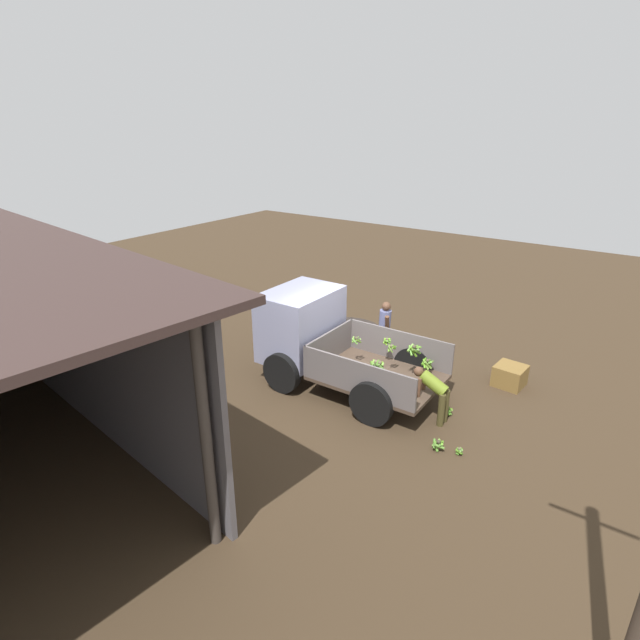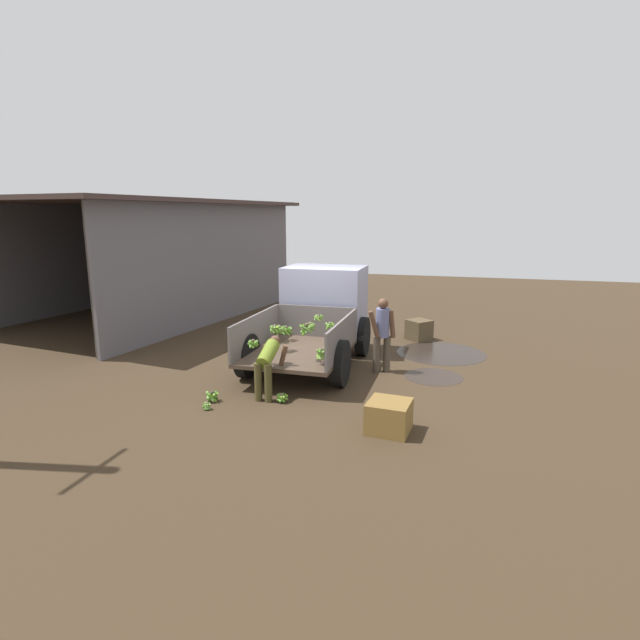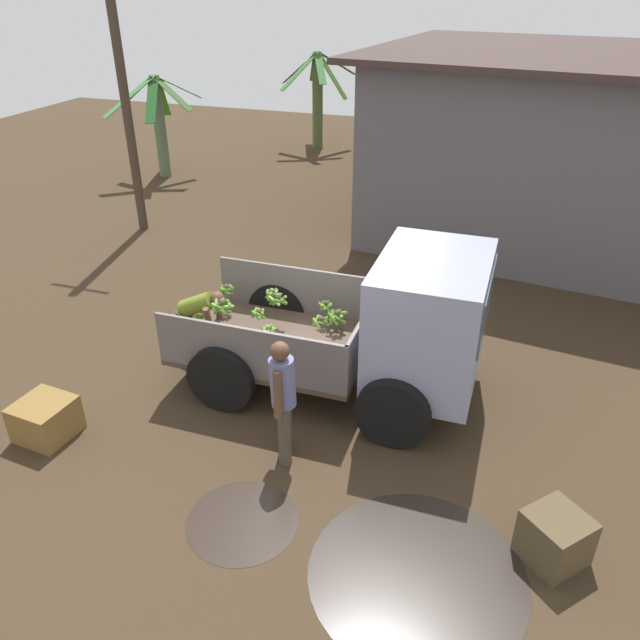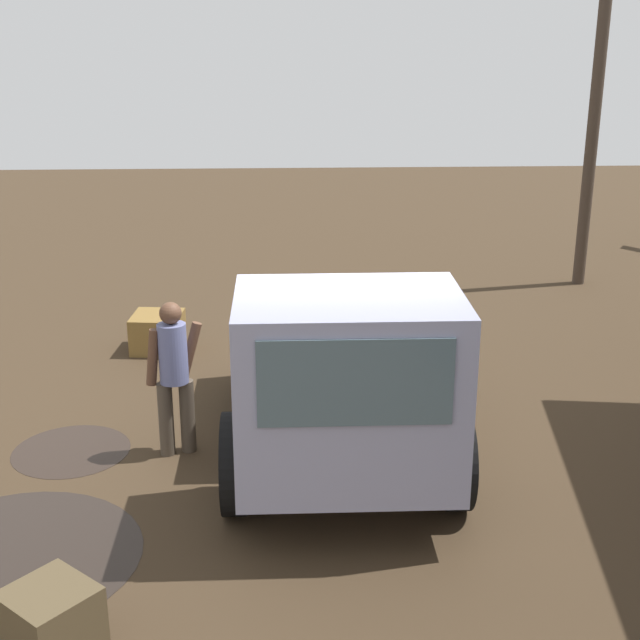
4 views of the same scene
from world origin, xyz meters
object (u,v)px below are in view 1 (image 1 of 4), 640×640
(banana_bunch_on_ground_0, at_px, (438,444))
(banana_bunch_on_ground_2, at_px, (447,411))
(person_worker_loading, at_px, (434,391))
(banana_bunch_on_ground_1, at_px, (459,451))
(wooden_crate_1, at_px, (299,320))
(wooden_crate_0, at_px, (510,376))
(person_foreground_visitor, at_px, (385,329))
(cargo_truck, at_px, (315,335))

(banana_bunch_on_ground_0, xyz_separation_m, banana_bunch_on_ground_2, (0.31, -1.26, -0.02))
(person_worker_loading, distance_m, banana_bunch_on_ground_0, 1.19)
(banana_bunch_on_ground_1, height_order, banana_bunch_on_ground_2, banana_bunch_on_ground_2)
(banana_bunch_on_ground_2, bearing_deg, banana_bunch_on_ground_0, 104.03)
(banana_bunch_on_ground_0, bearing_deg, wooden_crate_1, -29.52)
(person_worker_loading, xyz_separation_m, wooden_crate_1, (5.24, -2.35, -0.41))
(banana_bunch_on_ground_0, xyz_separation_m, wooden_crate_0, (-0.39, -3.31, 0.13))
(wooden_crate_1, bearing_deg, person_foreground_visitor, 170.20)
(wooden_crate_0, bearing_deg, person_foreground_visitor, 11.10)
(person_worker_loading, bearing_deg, wooden_crate_1, -23.02)
(banana_bunch_on_ground_1, height_order, wooden_crate_1, wooden_crate_1)
(person_worker_loading, distance_m, banana_bunch_on_ground_2, 0.71)
(person_worker_loading, xyz_separation_m, wooden_crate_0, (-0.90, -2.41, -0.43))
(person_foreground_visitor, distance_m, banana_bunch_on_ground_0, 3.87)
(banana_bunch_on_ground_2, relative_size, wooden_crate_0, 0.36)
(banana_bunch_on_ground_0, distance_m, banana_bunch_on_ground_1, 0.39)
(banana_bunch_on_ground_0, xyz_separation_m, banana_bunch_on_ground_1, (-0.38, -0.10, -0.04))
(cargo_truck, distance_m, person_foreground_visitor, 1.94)
(banana_bunch_on_ground_2, height_order, wooden_crate_0, wooden_crate_0)
(banana_bunch_on_ground_1, xyz_separation_m, wooden_crate_0, (-0.01, -3.22, 0.17))
(banana_bunch_on_ground_1, distance_m, banana_bunch_on_ground_2, 1.35)
(banana_bunch_on_ground_0, bearing_deg, cargo_truck, -16.30)
(person_foreground_visitor, xyz_separation_m, banana_bunch_on_ground_1, (-3.01, 2.62, -0.83))
(person_foreground_visitor, xyz_separation_m, wooden_crate_0, (-3.02, -0.59, -0.66))
(person_foreground_visitor, relative_size, banana_bunch_on_ground_0, 6.01)
(wooden_crate_1, bearing_deg, person_worker_loading, 155.80)
(cargo_truck, bearing_deg, banana_bunch_on_ground_1, 166.29)
(banana_bunch_on_ground_2, height_order, wooden_crate_1, wooden_crate_1)
(banana_bunch_on_ground_0, bearing_deg, person_worker_loading, -60.19)
(person_foreground_visitor, relative_size, banana_bunch_on_ground_2, 6.93)
(banana_bunch_on_ground_0, relative_size, wooden_crate_0, 0.42)
(person_foreground_visitor, height_order, banana_bunch_on_ground_1, person_foreground_visitor)
(person_worker_loading, relative_size, wooden_crate_1, 1.98)
(cargo_truck, xyz_separation_m, wooden_crate_1, (2.16, -2.21, -0.84))
(person_foreground_visitor, xyz_separation_m, banana_bunch_on_ground_2, (-2.32, 1.46, -0.81))
(wooden_crate_1, bearing_deg, banana_bunch_on_ground_1, 152.73)
(cargo_truck, relative_size, person_worker_loading, 3.76)
(person_foreground_visitor, height_order, person_worker_loading, person_foreground_visitor)
(person_worker_loading, xyz_separation_m, banana_bunch_on_ground_2, (-0.20, -0.35, -0.58))
(person_foreground_visitor, height_order, banana_bunch_on_ground_2, person_foreground_visitor)
(banana_bunch_on_ground_0, height_order, wooden_crate_0, wooden_crate_0)
(banana_bunch_on_ground_0, bearing_deg, wooden_crate_0, -96.63)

